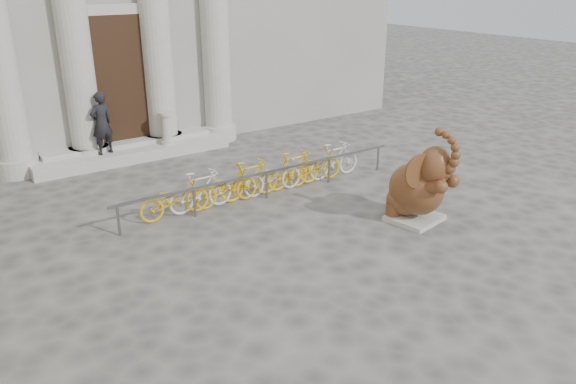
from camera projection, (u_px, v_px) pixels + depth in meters
ground at (321, 292)px, 10.07m from camera, size 80.00×80.00×0.00m
entrance_steps at (133, 153)px, 17.19m from camera, size 6.00×1.20×0.36m
elephant_statue at (419, 187)px, 12.65m from camera, size 1.50×1.77×2.27m
bike_rack at (261, 177)px, 14.23m from camera, size 8.00×0.53×1.00m
pedestrian at (101, 123)px, 16.19m from camera, size 0.76×0.60×1.83m
balustrade_post at (166, 129)px, 17.26m from camera, size 0.41×0.41×1.01m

